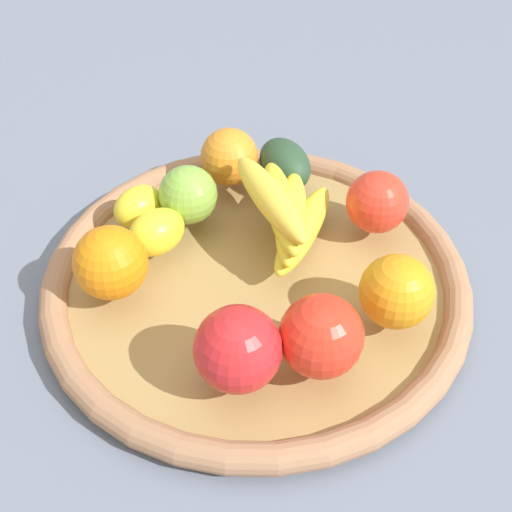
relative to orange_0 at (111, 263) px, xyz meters
name	(u,v)px	position (x,y,z in m)	size (l,w,h in m)	color
ground_plane	(256,291)	(-0.14, -0.04, -0.07)	(2.40, 2.40, 0.00)	slate
basket	(256,281)	(-0.14, -0.04, -0.06)	(0.46, 0.46, 0.03)	#A1814B
orange_0	(111,263)	(0.00, 0.00, 0.00)	(0.08, 0.08, 0.08)	orange
banana_bunch	(287,213)	(-0.17, -0.09, 0.00)	(0.13, 0.16, 0.08)	yellow
orange_1	(397,292)	(-0.28, 0.01, 0.00)	(0.07, 0.07, 0.07)	orange
apple_3	(188,195)	(-0.06, -0.12, 0.00)	(0.07, 0.07, 0.07)	#7EB542
avocado	(285,164)	(-0.16, -0.20, -0.01)	(0.08, 0.05, 0.05)	#27452E
apple_2	(321,336)	(-0.21, 0.07, 0.00)	(0.08, 0.08, 0.08)	red
apple_1	(238,349)	(-0.14, 0.09, 0.00)	(0.08, 0.08, 0.08)	red
apple_0	(377,202)	(-0.26, -0.13, 0.00)	(0.07, 0.07, 0.07)	red
lemon_0	(156,232)	(-0.03, -0.06, -0.01)	(0.07, 0.05, 0.05)	yellow
orange_2	(229,157)	(-0.09, -0.19, 0.00)	(0.07, 0.07, 0.07)	orange
lemon_1	(138,206)	(0.00, -0.11, -0.02)	(0.06, 0.04, 0.04)	yellow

